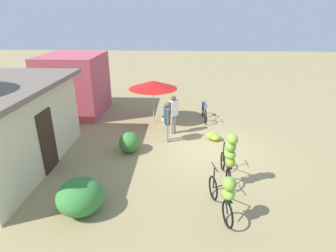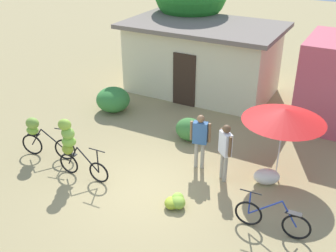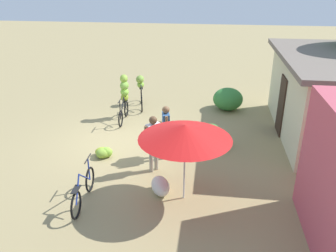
{
  "view_description": "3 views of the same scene",
  "coord_description": "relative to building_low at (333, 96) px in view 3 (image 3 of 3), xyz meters",
  "views": [
    {
      "loc": [
        -9.24,
        1.08,
        4.77
      ],
      "look_at": [
        -0.29,
        1.54,
        1.11
      ],
      "focal_mm": 29.47,
      "sensor_mm": 36.0,
      "label": 1
    },
    {
      "loc": [
        4.69,
        -7.43,
        6.42
      ],
      "look_at": [
        -0.22,
        1.69,
        1.05
      ],
      "focal_mm": 43.54,
      "sensor_mm": 36.0,
      "label": 2
    },
    {
      "loc": [
        9.99,
        2.91,
        5.13
      ],
      "look_at": [
        0.46,
        1.66,
        0.88
      ],
      "focal_mm": 36.85,
      "sensor_mm": 36.0,
      "label": 3
    }
  ],
  "objects": [
    {
      "name": "ground_plane",
      "position": [
        1.5,
        -6.93,
        -1.4
      ],
      "size": [
        60.0,
        60.0,
        0.0
      ],
      "primitive_type": "plane",
      "color": "#9A885B"
    },
    {
      "name": "building_low",
      "position": [
        0.0,
        0.0,
        0.0
      ],
      "size": [
        6.01,
        3.69,
        2.76
      ],
      "color": "beige",
      "rests_on": "ground"
    },
    {
      "name": "hedge_bush_front_left",
      "position": [
        -2.04,
        -3.32,
        -0.95
      ],
      "size": [
        1.23,
        1.21,
        0.9
      ],
      "primitive_type": "ellipsoid",
      "color": "#377F37",
      "rests_on": "ground"
    },
    {
      "name": "hedge_bush_front_right",
      "position": [
        1.37,
        -3.96,
        -1.03
      ],
      "size": [
        0.92,
        0.76,
        0.73
      ],
      "primitive_type": "ellipsoid",
      "color": "#3C7935",
      "rests_on": "ground"
    },
    {
      "name": "market_umbrella",
      "position": [
        4.34,
        -4.56,
        0.42
      ],
      "size": [
        2.19,
        2.19,
        1.99
      ],
      "color": "beige",
      "rests_on": "ground"
    },
    {
      "name": "bicycle_leftmost",
      "position": [
        -2.09,
        -6.95,
        -0.66
      ],
      "size": [
        1.72,
        0.5,
        1.25
      ],
      "color": "black",
      "rests_on": "ground"
    },
    {
      "name": "bicycle_near_pile",
      "position": [
        -0.58,
        -7.27,
        -0.41
      ],
      "size": [
        1.61,
        0.42,
        1.69
      ],
      "color": "black",
      "rests_on": "ground"
    },
    {
      "name": "bicycle_center_loaded",
      "position": [
        4.85,
        -6.95,
        -1.04
      ],
      "size": [
        1.73,
        0.16,
        0.94
      ],
      "color": "black",
      "rests_on": "ground"
    },
    {
      "name": "banana_pile_on_ground",
      "position": [
        2.54,
        -7.17,
        -1.25
      ],
      "size": [
        0.65,
        0.62,
        0.32
      ],
      "color": "#85AF38",
      "rests_on": "ground"
    },
    {
      "name": "produce_sack",
      "position": [
        4.23,
        -5.17,
        -1.18
      ],
      "size": [
        0.82,
        0.69,
        0.44
      ],
      "primitive_type": "ellipsoid",
      "rotation": [
        0.0,
        0.0,
        0.43
      ],
      "color": "silver",
      "rests_on": "ground"
    },
    {
      "name": "person_vendor",
      "position": [
        3.13,
        -5.52,
        -0.38
      ],
      "size": [
        0.46,
        0.41,
        1.66
      ],
      "color": "gray",
      "rests_on": "ground"
    },
    {
      "name": "person_bystander",
      "position": [
        2.31,
        -5.29,
        -0.39
      ],
      "size": [
        0.57,
        0.28,
        1.65
      ],
      "color": "gray",
      "rests_on": "ground"
    }
  ]
}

